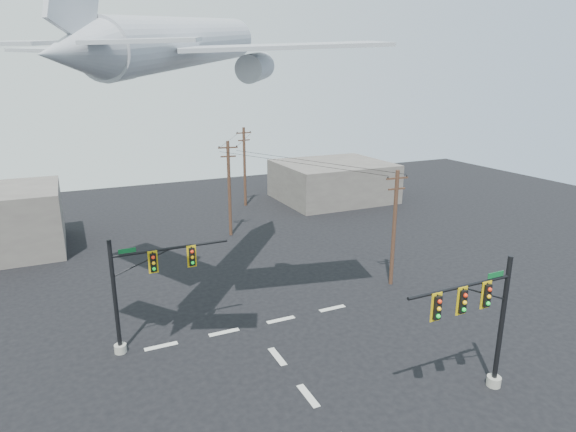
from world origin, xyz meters
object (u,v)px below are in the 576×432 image
signal_mast_near (481,322)px  utility_pole_a (394,226)px  signal_mast_far (141,289)px  utility_pole_b (229,187)px  airliner (185,44)px  utility_pole_c (245,165)px

signal_mast_near → utility_pole_a: 13.98m
signal_mast_near → signal_mast_far: bearing=141.4°
signal_mast_near → utility_pole_b: bearing=95.9°
signal_mast_far → airliner: 14.61m
signal_mast_near → utility_pole_c: (2.38, 41.16, 1.07)m
signal_mast_far → utility_pole_c: (17.02, 29.46, 1.37)m
signal_mast_near → utility_pole_b: size_ratio=0.75×
signal_mast_near → utility_pole_b: 30.54m
utility_pole_a → signal_mast_far: bearing=-171.6°
airliner → utility_pole_b: bearing=12.7°
signal_mast_far → utility_pole_b: utility_pole_b is taller
signal_mast_far → utility_pole_c: utility_pole_c is taller
airliner → utility_pole_a: bearing=-55.8°
signal_mast_near → signal_mast_far: signal_mast_near is taller
airliner → signal_mast_far: bearing=158.4°
utility_pole_a → airliner: 19.95m
signal_mast_near → signal_mast_far: (-14.64, 11.70, -0.30)m
signal_mast_far → airliner: bearing=30.9°
utility_pole_b → signal_mast_near: bearing=-76.8°
utility_pole_b → utility_pole_c: (5.52, 10.80, 0.08)m
signal_mast_near → airliner: airliner is taller
utility_pole_a → utility_pole_c: 28.04m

